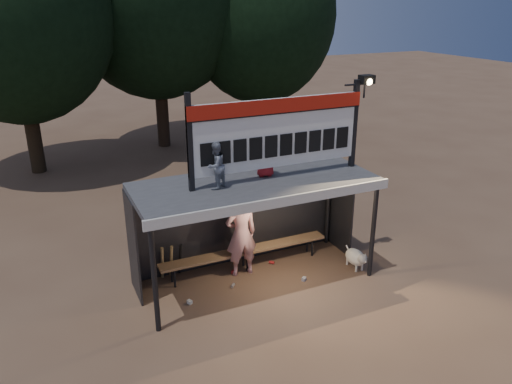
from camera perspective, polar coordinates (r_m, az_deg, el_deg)
ground at (r=11.20m, az=-0.08°, el=-9.94°), size 80.00×80.00×0.00m
player at (r=10.98m, az=-1.71°, el=-4.82°), size 0.73×0.49×1.96m
child_a at (r=9.66m, az=-4.65°, el=3.01°), size 0.57×0.54×0.93m
child_b at (r=10.34m, az=1.06°, el=4.38°), size 0.52×0.38×0.96m
dugout_shelter at (r=10.58m, az=-0.63°, el=-0.71°), size 5.10×2.08×2.32m
scoreboard_assembly at (r=10.13m, az=2.82°, el=7.08°), size 4.10×0.27×1.99m
bench at (r=11.42m, az=-1.23°, el=-6.78°), size 4.00×0.35×0.48m
tree_left at (r=18.73m, az=-26.05°, el=18.32°), size 6.46×6.46×9.27m
tree_right at (r=21.23m, az=0.48°, el=19.52°), size 6.08×6.08×8.72m
dog at (r=11.71m, az=11.37°, el=-7.33°), size 0.36×0.81×0.49m
bats at (r=11.19m, az=-9.67°, el=-7.76°), size 0.47×0.32×0.84m
litter at (r=11.11m, az=-0.99°, el=-9.99°), size 2.67×1.09×0.08m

